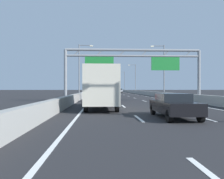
{
  "coord_description": "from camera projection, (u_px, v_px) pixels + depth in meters",
  "views": [
    {
      "loc": [
        -3.9,
        -0.65,
        1.66
      ],
      "look_at": [
        -0.34,
        73.41,
        1.24
      ],
      "focal_mm": 38.89,
      "sensor_mm": 36.0,
      "label": 1
    }
  ],
  "objects": [
    {
      "name": "silver_car",
      "position": [
        120.0,
        90.0,
        93.59
      ],
      "size": [
        1.84,
        4.47,
        1.47
      ],
      "color": "#A8ADB2",
      "rests_on": "ground_plane"
    },
    {
      "name": "lane_dash_right_13",
      "position": [
        112.0,
        91.0,
        121.29
      ],
      "size": [
        0.16,
        3.0,
        0.01
      ],
      "primitive_type": "cube",
      "color": "white",
      "rests_on": "ground_plane"
    },
    {
      "name": "barrier_left",
      "position": [
        94.0,
        91.0,
        110.38
      ],
      "size": [
        0.45,
        220.0,
        0.95
      ],
      "color": "#9E9E99",
      "rests_on": "ground_plane"
    },
    {
      "name": "lane_dash_left_9",
      "position": [
        106.0,
        93.0,
        85.16
      ],
      "size": [
        0.16,
        3.0,
        0.01
      ],
      "primitive_type": "cube",
      "color": "white",
      "rests_on": "ground_plane"
    },
    {
      "name": "streetlamp_left_distant",
      "position": [
        93.0,
        80.0,
        115.21
      ],
      "size": [
        2.58,
        0.28,
        9.5
      ],
      "color": "slate",
      "rests_on": "ground_plane"
    },
    {
      "name": "streetlamp_right_mid",
      "position": [
        163.0,
        68.0,
        44.1
      ],
      "size": [
        2.58,
        0.28,
        9.5
      ],
      "color": "slate",
      "rests_on": "ground_plane"
    },
    {
      "name": "lane_dash_right_4",
      "position": [
        135.0,
        98.0,
        40.38
      ],
      "size": [
        0.16,
        3.0,
        0.01
      ],
      "primitive_type": "cube",
      "color": "white",
      "rests_on": "ground_plane"
    },
    {
      "name": "lane_dash_right_14",
      "position": [
        111.0,
        91.0,
        130.28
      ],
      "size": [
        0.16,
        3.0,
        0.01
      ],
      "primitive_type": "cube",
      "color": "white",
      "rests_on": "ground_plane"
    },
    {
      "name": "barrier_right",
      "position": [
        124.0,
        91.0,
        111.04
      ],
      "size": [
        0.45,
        220.0,
        0.95
      ],
      "color": "#9E9E99",
      "rests_on": "ground_plane"
    },
    {
      "name": "lane_dash_right_12",
      "position": [
        113.0,
        92.0,
        112.3
      ],
      "size": [
        0.16,
        3.0,
        0.01
      ],
      "primitive_type": "cube",
      "color": "white",
      "rests_on": "ground_plane"
    },
    {
      "name": "lane_dash_right_5",
      "position": [
        128.0,
        96.0,
        49.37
      ],
      "size": [
        0.16,
        3.0,
        0.01
      ],
      "primitive_type": "cube",
      "color": "white",
      "rests_on": "ground_plane"
    },
    {
      "name": "streetlamp_right_far",
      "position": [
        135.0,
        77.0,
        80.01
      ],
      "size": [
        2.58,
        0.28,
        9.5
      ],
      "color": "slate",
      "rests_on": "ground_plane"
    },
    {
      "name": "lane_dash_right_16",
      "position": [
        110.0,
        91.0,
        148.26
      ],
      "size": [
        0.16,
        3.0,
        0.01
      ],
      "primitive_type": "cube",
      "color": "white",
      "rests_on": "ground_plane"
    },
    {
      "name": "streetlamp_left_mid",
      "position": [
        80.0,
        67.0,
        43.38
      ],
      "size": [
        2.58,
        0.28,
        9.5
      ],
      "color": "slate",
      "rests_on": "ground_plane"
    },
    {
      "name": "black_car",
      "position": [
        174.0,
        105.0,
        13.52
      ],
      "size": [
        1.77,
        4.7,
        1.37
      ],
      "color": "black",
      "rests_on": "ground_plane"
    },
    {
      "name": "lane_dash_left_4",
      "position": [
        113.0,
        98.0,
        40.21
      ],
      "size": [
        0.16,
        3.0,
        0.01
      ],
      "primitive_type": "cube",
      "color": "white",
      "rests_on": "ground_plane"
    },
    {
      "name": "ground_plane",
      "position": [
        110.0,
        92.0,
        100.73
      ],
      "size": [
        260.0,
        260.0,
        0.0
      ],
      "primitive_type": "plane",
      "color": "#262628"
    },
    {
      "name": "lane_dash_right_10",
      "position": [
        115.0,
        92.0,
        94.32
      ],
      "size": [
        0.16,
        3.0,
        0.01
      ],
      "primitive_type": "cube",
      "color": "white",
      "rests_on": "ground_plane"
    },
    {
      "name": "lane_dash_left_15",
      "position": [
        104.0,
        91.0,
        139.09
      ],
      "size": [
        0.16,
        3.0,
        0.01
      ],
      "primitive_type": "cube",
      "color": "white",
      "rests_on": "ground_plane"
    },
    {
      "name": "lane_dash_left_10",
      "position": [
        106.0,
        92.0,
        94.15
      ],
      "size": [
        0.16,
        3.0,
        0.01
      ],
      "primitive_type": "cube",
      "color": "white",
      "rests_on": "ground_plane"
    },
    {
      "name": "lane_dash_right_6",
      "position": [
        124.0,
        95.0,
        58.36
      ],
      "size": [
        0.16,
        3.0,
        0.01
      ],
      "primitive_type": "cube",
      "color": "white",
      "rests_on": "ground_plane"
    },
    {
      "name": "streetlamp_right_distant",
      "position": [
        124.0,
        80.0,
        115.92
      ],
      "size": [
        2.58,
        0.28,
        9.5
      ],
      "color": "slate",
      "rests_on": "ground_plane"
    },
    {
      "name": "red_car",
      "position": [
        101.0,
        96.0,
        29.58
      ],
      "size": [
        1.86,
        4.18,
        1.49
      ],
      "color": "red",
      "rests_on": "ground_plane"
    },
    {
      "name": "lane_dash_right_15",
      "position": [
        110.0,
        91.0,
        139.27
      ],
      "size": [
        0.16,
        3.0,
        0.01
      ],
      "primitive_type": "cube",
      "color": "white",
      "rests_on": "ground_plane"
    },
    {
      "name": "lane_dash_left_2",
      "position": [
        123.0,
        106.0,
        22.23
      ],
      "size": [
        0.16,
        3.0,
        0.01
      ],
      "primitive_type": "cube",
      "color": "white",
      "rests_on": "ground_plane"
    },
    {
      "name": "lane_dash_right_8",
      "position": [
        118.0,
        93.0,
        76.34
      ],
      "size": [
        0.16,
        3.0,
        0.01
      ],
      "primitive_type": "cube",
      "color": "white",
      "rests_on": "ground_plane"
    },
    {
      "name": "lane_dash_right_1",
      "position": [
        203.0,
        118.0,
        13.42
      ],
      "size": [
        0.16,
        3.0,
        0.01
      ],
      "primitive_type": "cube",
      "color": "white",
      "rests_on": "ground_plane"
    },
    {
      "name": "lane_dash_left_6",
      "position": [
        109.0,
        95.0,
        58.19
      ],
      "size": [
        0.16,
        3.0,
        0.01
      ],
      "primitive_type": "cube",
      "color": "white",
      "rests_on": "ground_plane"
    },
    {
      "name": "lane_dash_right_3",
      "position": [
        144.0,
        101.0,
        31.39
      ],
      "size": [
        0.16,
        3.0,
        0.01
      ],
      "primitive_type": "cube",
      "color": "white",
      "rests_on": "ground_plane"
    },
    {
      "name": "lane_dash_right_11",
      "position": [
        114.0,
        92.0,
        103.31
      ],
      "size": [
        0.16,
        3.0,
        0.01
      ],
      "primitive_type": "cube",
      "color": "white",
      "rests_on": "ground_plane"
    },
    {
      "name": "streetlamp_left_far",
      "position": [
        89.0,
        77.0,
        79.29
      ],
      "size": [
        2.58,
        0.28,
        9.5
      ],
      "color": "slate",
      "rests_on": "ground_plane"
    },
    {
      "name": "lane_dash_right_9",
      "position": [
        117.0,
        93.0,
        85.33
      ],
      "size": [
        0.16,
        3.0,
        0.01
      ],
      "primitive_type": "cube",
      "color": "white",
      "rests_on": "ground_plane"
    },
    {
      "name": "lane_dash_right_17",
      "position": [
        109.0,
        91.0,
        157.25
      ],
      "size": [
        0.16,
        3.0,
        0.01
      ],
      "primitive_type": "cube",
      "color": "white",
      "rests_on": "ground_plane"
    },
    {
      "name": "lane_dash_left_17",
      "position": [
        104.0,
        91.0,
        157.07
      ],
      "size": [
        0.16,
        3.0,
        0.01
      ],
      "primitive_type": "cube",
      "color": "white",
      "rests_on": "ground_plane"
    },
    {
      "name": "lane_dash_right_7",
      "position": [
        121.0,
        94.0,
        67.35
      ],
      "size": [
        0.16,
        3.0,
        0.01
      ],
      "primitive_type": "cube",
      "color": "white",
      "rests_on": "ground_plane"
    },
    {
      "name": "lane_dash_left_12",
      "position": [
        105.0,
        92.0,
        112.13
      ],
      "size": [
        0.16,
        3.0,
        0.01
      ],
      "primitive_type": "cube",
      "color": "white",
      "rests_on": "ground_plane"
    },
    {
      "name": "edge_line_right",
      "position": [
        125.0,
        93.0,
        88.99
      ],
      "size": [
        0.16,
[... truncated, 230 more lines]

